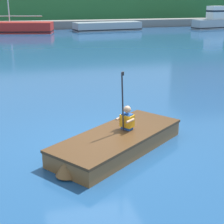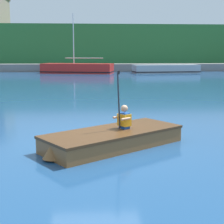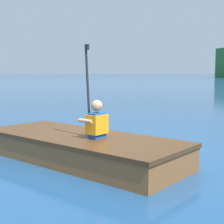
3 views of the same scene
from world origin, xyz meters
TOP-DOWN VIEW (x-y plane):
  - ground_plane at (0.00, 0.00)m, footprint 300.00×300.00m
  - rowboat_foreground at (0.37, -0.48)m, footprint 3.55×3.04m
  - person_paddler at (0.67, -0.26)m, footprint 0.45×0.45m

SIDE VIEW (x-z plane):
  - ground_plane at x=0.00m, z-range 0.00..0.00m
  - rowboat_foreground at x=0.37m, z-range 0.03..0.43m
  - person_paddler at x=0.67m, z-range -0.03..1.36m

